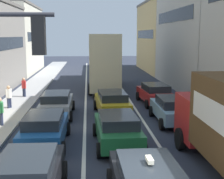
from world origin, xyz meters
TOP-DOWN VIEW (x-y plane):
  - sidewalk_left at (-6.70, 20.00)m, footprint 2.60×64.00m
  - lane_stripe_left at (-1.70, 20.00)m, footprint 0.16×60.00m
  - lane_stripe_right at (1.70, 20.00)m, footprint 0.16×60.00m
  - building_row_right at (9.90, 20.19)m, footprint 7.20×43.90m
  - sedan_left_lane_front at (-3.33, 1.37)m, footprint 2.12×4.33m
  - sedan_centre_lane_second at (-0.20, 6.16)m, footprint 2.19×4.36m
  - wagon_left_lane_second at (-3.48, 6.44)m, footprint 2.12×4.33m
  - hatchback_centre_lane_third at (-0.00, 11.90)m, footprint 2.30×4.42m
  - sedan_left_lane_third at (-3.46, 11.86)m, footprint 2.08×4.31m
  - sedan_right_lane_behind_truck at (3.31, 9.79)m, footprint 2.08×4.31m
  - wagon_right_lane_far at (3.35, 14.85)m, footprint 2.27×4.40m
  - bus_mid_queue_primary at (0.02, 21.80)m, footprint 3.04×10.57m
  - pedestrian_near_kerb at (-6.79, 13.75)m, footprint 0.34×0.48m
  - pedestrian_mid_sidewalk at (-6.57, 17.73)m, footprint 0.39×0.43m
  - pedestrian_far_sidewalk at (-6.26, 9.52)m, footprint 0.44×0.38m

SIDE VIEW (x-z plane):
  - lane_stripe_left at x=-1.70m, z-range 0.00..0.01m
  - lane_stripe_right at x=1.70m, z-range 0.00..0.01m
  - sidewalk_left at x=-6.70m, z-range 0.00..0.14m
  - sedan_left_lane_front at x=-3.33m, z-range 0.05..1.54m
  - sedan_centre_lane_second at x=-0.20m, z-range 0.05..1.54m
  - wagon_left_lane_second at x=-3.48m, z-range 0.05..1.54m
  - hatchback_centre_lane_third at x=0.00m, z-range 0.05..1.54m
  - sedan_left_lane_third at x=-3.46m, z-range 0.05..1.54m
  - sedan_right_lane_behind_truck at x=3.31m, z-range 0.05..1.54m
  - wagon_right_lane_far at x=3.35m, z-range 0.05..1.54m
  - pedestrian_near_kerb at x=-6.79m, z-range 0.12..1.78m
  - pedestrian_mid_sidewalk at x=-6.57m, z-range 0.12..1.78m
  - pedestrian_far_sidewalk at x=-6.26m, z-range 0.12..1.78m
  - bus_mid_queue_primary at x=0.02m, z-range 0.30..5.36m
  - building_row_right at x=9.90m, z-range -0.85..13.18m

